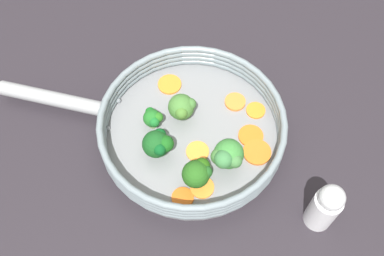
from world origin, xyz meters
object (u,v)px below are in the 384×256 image
Objects in this scene: carrot_slice_5 at (202,187)px; carrot_slice_7 at (251,138)px; skillet at (192,135)px; carrot_slice_2 at (170,84)px; broccoli_floret_2 at (153,118)px; carrot_slice_6 at (183,198)px; broccoli_floret_3 at (182,107)px; broccoli_floret_1 at (227,156)px; carrot_slice_4 at (257,152)px; carrot_slice_3 at (256,110)px; carrot_slice_0 at (235,102)px; salt_shaker at (325,207)px; carrot_slice_1 at (198,151)px; broccoli_floret_4 at (158,144)px; broccoli_floret_0 at (198,173)px.

carrot_slice_7 is (0.07, 0.09, 0.00)m from carrot_slice_5.
carrot_slice_5 is (0.02, -0.10, 0.01)m from skillet.
broccoli_floret_2 reaches higher than carrot_slice_2.
carrot_slice_6 is at bearing -64.61° from broccoli_floret_2.
broccoli_floret_3 reaches higher than carrot_slice_6.
carrot_slice_4 is at bearing 27.39° from broccoli_floret_1.
carrot_slice_3 and carrot_slice_7 have the same top height.
carrot_slice_6 is at bearing -132.57° from carrot_slice_7.
carrot_slice_0 is at bearing 22.55° from broccoli_floret_2.
carrot_slice_0 is at bearing 22.75° from broccoli_floret_3.
salt_shaker is (0.13, -0.19, 0.03)m from carrot_slice_0.
carrot_slice_5 is at bearing -141.30° from carrot_slice_4.
carrot_slice_6 is (-0.02, -0.08, 0.00)m from carrot_slice_1.
carrot_slice_6 is at bearing -58.98° from broccoli_floret_4.
broccoli_floret_3 is at bearing 115.78° from carrot_slice_1.
carrot_slice_4 reaches higher than carrot_slice_6.
salt_shaker is at bearing -18.73° from broccoli_floret_4.
broccoli_floret_1 reaches higher than carrot_slice_3.
skillet is at bearing -55.91° from broccoli_floret_3.
broccoli_floret_3 is (-0.09, -0.04, 0.03)m from carrot_slice_0.
carrot_slice_5 is at bearing -79.30° from carrot_slice_1.
carrot_slice_6 is 0.09m from broccoli_floret_4.
carrot_slice_6 is 0.15m from carrot_slice_7.
broccoli_floret_2 is at bearing 115.39° from carrot_slice_6.
carrot_slice_7 is 1.11× the size of broccoli_floret_2.
carrot_slice_6 is 0.61× the size of broccoli_floret_1.
carrot_slice_2 and carrot_slice_4 have the same top height.
carrot_slice_6 is at bearing -84.65° from broccoli_floret_3.
carrot_slice_4 is 0.82× the size of broccoli_floret_1.
carrot_slice_7 is 0.79× the size of broccoli_floret_4.
carrot_slice_3 is (0.09, 0.09, 0.00)m from carrot_slice_1.
carrot_slice_2 is 0.20m from broccoli_floret_0.
carrot_slice_1 and carrot_slice_3 have the same top height.
skillet is 8.93× the size of carrot_slice_3.
salt_shaker is (0.09, -0.10, 0.03)m from carrot_slice_4.
carrot_slice_3 is at bearing 10.49° from broccoli_floret_3.
carrot_slice_0 is 0.15m from broccoli_floret_2.
broccoli_floret_1 is (0.11, -0.15, 0.03)m from carrot_slice_2.
carrot_slice_4 is at bearing -24.42° from broccoli_floret_3.
carrot_slice_2 is 0.16m from carrot_slice_3.
broccoli_floret_2 is (-0.16, 0.01, 0.02)m from carrot_slice_7.
carrot_slice_6 is at bearing -112.41° from carrot_slice_0.
carrot_slice_0 is 0.96× the size of broccoli_floret_2.
carrot_slice_7 reaches higher than skillet.
broccoli_floret_3 reaches higher than skillet.
broccoli_floret_4 is (-0.12, -0.11, 0.03)m from carrot_slice_0.
carrot_slice_2 is 0.22m from carrot_slice_6.
broccoli_floret_3 reaches higher than carrot_slice_2.
carrot_slice_3 is 0.21m from salt_shaker.
broccoli_floret_3 is (0.03, -0.07, 0.03)m from carrot_slice_2.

